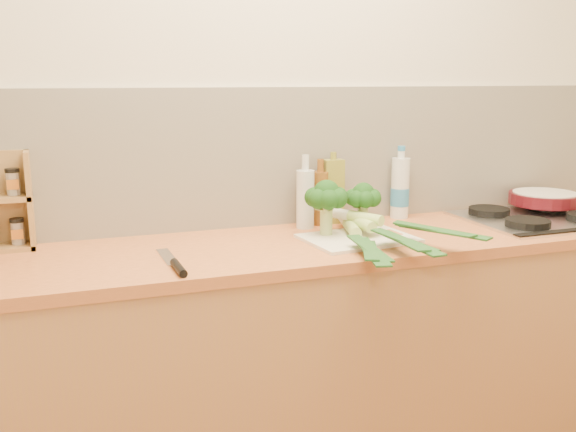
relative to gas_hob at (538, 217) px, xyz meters
name	(u,v)px	position (x,y,z in m)	size (l,w,h in m)	color
room_shell	(281,157)	(-1.02, 0.29, 0.26)	(3.50, 3.50, 3.50)	beige
counter	(306,357)	(-1.02, 0.00, -0.46)	(3.20, 0.62, 0.90)	#AA7046
gas_hob	(538,217)	(0.00, 0.00, 0.00)	(0.58, 0.50, 0.04)	silver
chopping_board	(358,238)	(-0.84, -0.05, -0.01)	(0.38, 0.28, 0.01)	white
broccoli_left	(327,198)	(-0.94, 0.03, 0.13)	(0.16, 0.16, 0.20)	#9DB167
broccoli_right	(363,198)	(-0.78, 0.05, 0.12)	(0.14, 0.14, 0.18)	#9DB167
leek_front	(356,232)	(-0.86, -0.07, 0.02)	(0.23, 0.69, 0.04)	white
leek_mid	(374,228)	(-0.81, -0.10, 0.04)	(0.11, 0.65, 0.04)	white
leek_back	(383,221)	(-0.76, -0.08, 0.06)	(0.36, 0.60, 0.04)	white
chefs_knife	(176,265)	(-1.52, -0.17, 0.00)	(0.05, 0.35, 0.03)	silver
skillet	(545,198)	(0.13, 0.12, 0.05)	(0.43, 0.30, 0.05)	#470B13
oil_tin	(333,191)	(-0.82, 0.24, 0.12)	(0.08, 0.05, 0.29)	olive
glass_bottle	(305,198)	(-0.95, 0.20, 0.10)	(0.07, 0.07, 0.29)	silver
amber_bottle	(320,197)	(-0.87, 0.23, 0.10)	(0.06, 0.06, 0.26)	brown
water_bottle	(400,190)	(-0.51, 0.24, 0.10)	(0.08, 0.08, 0.28)	silver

